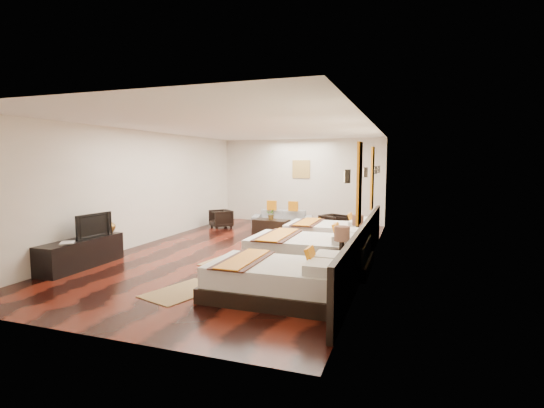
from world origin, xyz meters
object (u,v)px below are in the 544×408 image
at_px(coffee_table, 271,226).
at_px(nightstand_a, 341,264).
at_px(bed_far, 331,234).
at_px(figurine, 107,225).
at_px(armchair_left, 221,219).
at_px(bed_near, 280,280).
at_px(book, 60,243).
at_px(bed_mid, 310,252).
at_px(sofa, 282,219).
at_px(nightstand_b, 357,242).
at_px(table_plant, 271,214).
at_px(tv_console, 81,253).
at_px(armchair_right, 334,225).
at_px(tv, 91,225).

bearing_deg(coffee_table, nightstand_a, -56.81).
relative_size(bed_far, coffee_table, 2.16).
distance_m(figurine, armchair_left, 4.47).
height_order(bed_near, armchair_left, bed_near).
relative_size(book, figurine, 0.93).
relative_size(nightstand_a, armchair_left, 1.58).
relative_size(bed_mid, book, 7.35).
distance_m(figurine, sofa, 5.53).
height_order(nightstand_b, book, nightstand_b).
bearing_deg(table_plant, bed_mid, -59.43).
relative_size(bed_near, figurine, 6.25).
bearing_deg(table_plant, tv_console, -115.67).
bearing_deg(sofa, bed_near, -83.47).
xyz_separation_m(bed_near, figurine, (-4.20, 1.16, 0.44)).
height_order(nightstand_b, tv_console, nightstand_b).
bearing_deg(armchair_right, nightstand_b, -129.25).
distance_m(nightstand_a, table_plant, 4.91).
height_order(nightstand_a, tv, tv).
distance_m(bed_mid, bed_far, 2.18).
bearing_deg(coffee_table, bed_far, -29.37).
bearing_deg(figurine, table_plant, 60.36).
xyz_separation_m(bed_far, table_plant, (-1.93, 1.10, 0.27)).
relative_size(nightstand_a, sofa, 0.53).
xyz_separation_m(tv_console, sofa, (2.26, 5.75, -0.01)).
distance_m(bed_far, sofa, 2.89).
relative_size(bed_mid, figurine, 6.86).
bearing_deg(nightstand_b, bed_near, -103.43).
bearing_deg(table_plant, nightstand_b, -36.85).
distance_m(bed_far, armchair_right, 1.48).
bearing_deg(nightstand_a, bed_far, 103.93).
distance_m(nightstand_b, armchair_left, 5.13).
bearing_deg(figurine, tv_console, -90.00).
height_order(bed_mid, armchair_right, bed_mid).
xyz_separation_m(bed_mid, sofa, (-1.94, 4.32, -0.04)).
distance_m(bed_near, armchair_right, 5.51).
xyz_separation_m(bed_mid, armchair_left, (-3.76, 3.72, -0.03)).
bearing_deg(bed_mid, tv, -163.82).
bearing_deg(bed_mid, bed_far, 90.06).
distance_m(bed_far, figurine, 5.11).
distance_m(bed_near, bed_far, 4.04).
distance_m(bed_mid, coffee_table, 3.80).
xyz_separation_m(tv_console, book, (0.00, -0.49, 0.29)).
bearing_deg(tv, tv_console, 173.11).
bearing_deg(bed_far, book, -135.67).
height_order(tv_console, coffee_table, tv_console).
bearing_deg(nightstand_a, table_plant, 123.10).
distance_m(tv, figurine, 0.51).
bearing_deg(tv, nightstand_b, -57.97).
distance_m(armchair_left, armchair_right, 3.55).
distance_m(sofa, coffee_table, 1.05).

